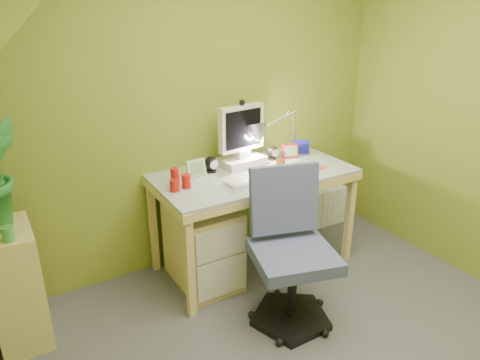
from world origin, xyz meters
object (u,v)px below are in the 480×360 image
task_chair (294,253)px  radiator (326,206)px  desk (253,219)px  desk_lamp (290,122)px  side_ledge (16,286)px  monitor (241,132)px

task_chair → radiator: task_chair is taller
desk → task_chair: size_ratio=1.45×
desk_lamp → side_ledge: bearing=177.7°
side_ledge → radiator: side_ledge is taller
monitor → desk: bearing=-96.1°
desk_lamp → task_chair: (-0.60, -0.88, -0.55)m
task_chair → monitor: bearing=96.3°
task_chair → radiator: (1.11, 0.93, -0.33)m
desk_lamp → task_chair: desk_lamp is taller
desk_lamp → side_ledge: 2.22m
desk → task_chair: (-0.15, -0.70, 0.11)m
desk_lamp → task_chair: bearing=-131.0°
desk → desk_lamp: 0.82m
monitor → side_ledge: size_ratio=0.69×
desk → monitor: monitor is taller
radiator → desk_lamp: bearing=-173.1°
desk → radiator: (0.96, 0.23, -0.21)m
desk_lamp → radiator: (0.51, 0.05, -0.88)m
monitor → side_ledge: (-1.66, -0.16, -0.67)m
desk → desk_lamp: bearing=22.5°
task_chair → desk: bearing=93.8°
monitor → radiator: (0.96, 0.05, -0.86)m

